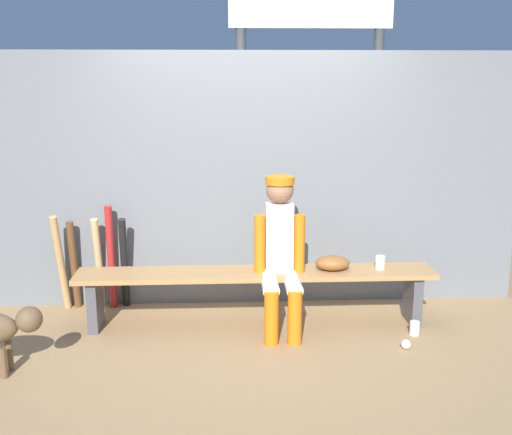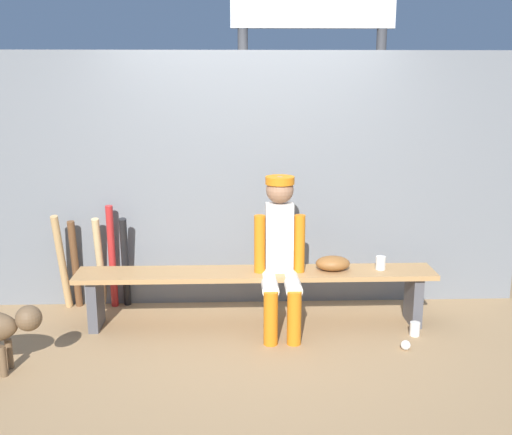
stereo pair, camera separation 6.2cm
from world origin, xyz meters
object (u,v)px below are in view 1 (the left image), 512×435
Objects in this scene: bat_wood_dark at (74,265)px; cup_on_ground at (415,328)px; baseball at (406,344)px; dugout_bench at (256,282)px; bat_wood_tan at (61,263)px; cup_on_bench at (380,262)px; bat_aluminum_red at (111,257)px; bat_aluminum_black at (124,263)px; baseball_glove at (333,263)px; bat_wood_natural at (99,262)px; player_seated at (280,250)px; scoreboard at (317,36)px.

bat_wood_dark reaches higher than cup_on_ground.
dugout_bench is at bearing 155.17° from baseball.
bat_wood_tan is 8.07× the size of cup_on_ground.
bat_aluminum_red is at bearing 169.39° from cup_on_bench.
cup_on_bench reaches higher than dugout_bench.
cup_on_bench is at bearing -9.49° from bat_wood_dark.
baseball_glove is at bearing -13.17° from bat_aluminum_black.
dugout_bench is 1.27m from baseball.
bat_aluminum_red is 1.11× the size of bat_wood_natural.
bat_aluminum_red is (-1.44, 0.54, -0.21)m from player_seated.
cup_on_bench is (-0.09, 0.53, 0.48)m from baseball.
bat_aluminum_black is at bearing -12.64° from bat_aluminum_red.
dugout_bench is 3.44× the size of bat_aluminum_black.
baseball is at bearing -46.67° from baseball_glove.
baseball_glove is 0.33× the size of bat_aluminum_black.
bat_aluminum_black is at bearing 157.57° from baseball.
bat_wood_natural is (-0.11, 0.02, -0.05)m from bat_aluminum_red.
scoreboard is at bearing 25.26° from bat_wood_tan.
baseball_glove is 1.81m from bat_aluminum_black.
scoreboard is at bearing 24.73° from bat_wood_dark.
scoreboard is (-0.58, 1.74, 2.34)m from cup_on_ground.
baseball_glove reaches higher than baseball.
dugout_bench reaches higher than baseball.
baseball is (2.78, -0.89, -0.40)m from bat_wood_tan.
dugout_bench is 3.65× the size of bat_wood_dark.
cup_on_bench reaches higher than cup_on_ground.
baseball_glove reaches higher than cup_on_ground.
cup_on_bench reaches higher than baseball.
bat_wood_dark is 10.82× the size of baseball.
bat_wood_tan is 8.07× the size of cup_on_bench.
baseball_glove is 0.32× the size of bat_wood_tan.
dugout_bench is 1.71m from bat_wood_tan.
bat_aluminum_black is 0.54m from bat_wood_tan.
bat_aluminum_red reaches higher than bat_wood_tan.
cup_on_ground is (2.83, -0.71, -0.35)m from bat_wood_dark.
cup_on_bench is at bearing -7.73° from bat_wood_tan.
cup_on_bench is (2.60, -0.43, 0.12)m from bat_wood_dark.
cup_on_ground is (0.14, 0.25, 0.02)m from baseball.
baseball is 0.02× the size of scoreboard.
cup_on_bench is at bearing -76.52° from scoreboard.
cup_on_ground is at bearing -14.03° from bat_wood_dark.
bat_aluminum_black is at bearing -4.52° from bat_wood_dark.
dugout_bench is 39.50× the size of baseball.
baseball is at bearing -21.97° from bat_aluminum_red.
player_seated reaches higher than cup_on_ground.
bat_aluminum_red is at bearing 8.15° from bat_wood_tan.
cup_on_bench is (0.84, 0.12, -0.15)m from player_seated.
baseball_glove is (0.63, 0.00, 0.15)m from dugout_bench.
bat_wood_dark is (-0.21, -0.01, -0.02)m from bat_wood_natural.
bat_wood_natural reaches higher than dugout_bench.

